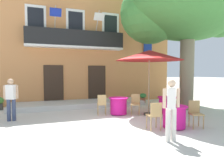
# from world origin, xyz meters

# --- Properties ---
(ground_plane) EXTENTS (120.00, 120.00, 0.00)m
(ground_plane) POSITION_xyz_m (0.00, 0.00, 0.00)
(ground_plane) COLOR silver
(building_facade) EXTENTS (13.00, 5.09, 7.50)m
(building_facade) POSITION_xyz_m (-0.99, 6.99, 3.75)
(building_facade) COLOR #CC844C
(building_facade) RESTS_ON ground
(entrance_step_platform) EXTENTS (7.20, 1.99, 0.25)m
(entrance_step_platform) POSITION_xyz_m (-0.99, 4.00, 0.12)
(entrance_step_platform) COLOR silver
(entrance_step_platform) RESTS_ON ground
(plane_tree) EXTENTS (6.33, 5.56, 7.20)m
(plane_tree) POSITION_xyz_m (3.93, 1.29, 5.20)
(plane_tree) COLOR #7F755B
(plane_tree) RESTS_ON ground
(cafe_table_near_tree) EXTENTS (0.86, 0.86, 0.76)m
(cafe_table_near_tree) POSITION_xyz_m (2.44, 0.66, 0.39)
(cafe_table_near_tree) COLOR #DB1984
(cafe_table_near_tree) RESTS_ON ground
(cafe_chair_near_tree_0) EXTENTS (0.56, 0.56, 0.91)m
(cafe_chair_near_tree_0) POSITION_xyz_m (2.80, 1.32, 0.53)
(cafe_chair_near_tree_0) COLOR tan
(cafe_chair_near_tree_0) RESTS_ON ground
(cafe_chair_near_tree_1) EXTENTS (0.57, 0.57, 0.91)m
(cafe_chair_near_tree_1) POSITION_xyz_m (1.96, 0.08, 0.53)
(cafe_chair_near_tree_1) COLOR tan
(cafe_chair_near_tree_1) RESTS_ON ground
(cafe_table_middle) EXTENTS (0.86, 0.86, 0.76)m
(cafe_table_middle) POSITION_xyz_m (1.19, -1.49, 0.39)
(cafe_table_middle) COLOR #DB1984
(cafe_table_middle) RESTS_ON ground
(cafe_chair_middle_0) EXTENTS (0.44, 0.44, 0.91)m
(cafe_chair_middle_0) POSITION_xyz_m (0.44, -1.48, 0.53)
(cafe_chair_middle_0) COLOR tan
(cafe_chair_middle_0) RESTS_ON ground
(cafe_chair_middle_1) EXTENTS (0.51, 0.51, 0.91)m
(cafe_chair_middle_1) POSITION_xyz_m (1.93, -1.66, 0.53)
(cafe_chair_middle_1) COLOR tan
(cafe_chair_middle_1) RESTS_ON ground
(cafe_table_front) EXTENTS (0.86, 0.86, 0.76)m
(cafe_table_front) POSITION_xyz_m (0.24, 1.18, 0.39)
(cafe_table_front) COLOR #DB1984
(cafe_table_front) RESTS_ON ground
(cafe_chair_front_0) EXTENTS (0.49, 0.49, 0.91)m
(cafe_chair_front_0) POSITION_xyz_m (-0.50, 1.28, 0.53)
(cafe_chair_front_0) COLOR tan
(cafe_chair_front_0) RESTS_ON ground
(cafe_chair_front_1) EXTENTS (0.55, 0.55, 0.91)m
(cafe_chair_front_1) POSITION_xyz_m (0.93, 0.87, 0.53)
(cafe_chair_front_1) COLOR tan
(cafe_chair_front_1) RESTS_ON ground
(cafe_umbrella) EXTENTS (2.90, 2.90, 2.85)m
(cafe_umbrella) POSITION_xyz_m (1.45, 0.62, 2.61)
(cafe_umbrella) COLOR #997A56
(cafe_umbrella) RESTS_ON ground
(ground_planter_left) EXTENTS (0.35, 0.35, 0.64)m
(ground_planter_left) POSITION_xyz_m (-4.94, 4.21, 0.36)
(ground_planter_left) COLOR #47423D
(ground_planter_left) RESTS_ON ground
(ground_planter_right) EXTENTS (0.41, 0.41, 0.59)m
(ground_planter_right) POSITION_xyz_m (2.96, 3.86, 0.33)
(ground_planter_right) COLOR #995638
(ground_planter_right) RESTS_ON ground
(pedestrian_near_entrance) EXTENTS (0.53, 0.34, 1.64)m
(pedestrian_near_entrance) POSITION_xyz_m (-4.10, 1.50, 0.92)
(pedestrian_near_entrance) COLOR #384260
(pedestrian_near_entrance) RESTS_ON ground
(pedestrian_mid_plaza) EXTENTS (0.53, 0.40, 1.70)m
(pedestrian_mid_plaza) POSITION_xyz_m (0.28, -2.54, 0.96)
(pedestrian_mid_plaza) COLOR silver
(pedestrian_mid_plaza) RESTS_ON ground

